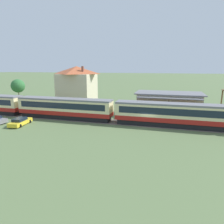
{
  "coord_description": "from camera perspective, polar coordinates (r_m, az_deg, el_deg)",
  "views": [
    {
      "loc": [
        2.83,
        -33.67,
        10.0
      ],
      "look_at": [
        -6.83,
        1.35,
        1.76
      ],
      "focal_mm": 32.0,
      "sensor_mm": 36.0,
      "label": 1
    }
  ],
  "objects": [
    {
      "name": "parked_car_yellow",
      "position": [
        38.54,
        -24.74,
        -2.51
      ],
      "size": [
        2.6,
        4.88,
        1.3
      ],
      "rotation": [
        0.0,
        0.0,
        1.69
      ],
      "color": "yellow",
      "rests_on": "ground_plane"
    },
    {
      "name": "station_house_terracotta_roof",
      "position": [
        57.36,
        -9.96,
        7.81
      ],
      "size": [
        10.05,
        8.96,
        10.18
      ],
      "color": "beige",
      "rests_on": "ground_plane"
    },
    {
      "name": "ground_plane",
      "position": [
        35.24,
        10.2,
        -3.92
      ],
      "size": [
        600.0,
        600.0,
        0.0
      ],
      "primitive_type": "plane",
      "color": "#566B42"
    },
    {
      "name": "passenger_train",
      "position": [
        36.48,
        0.99,
        0.49
      ],
      "size": [
        79.68,
        3.08,
        4.04
      ],
      "color": "#AD1E19",
      "rests_on": "ground_plane"
    },
    {
      "name": "yard_tree_1",
      "position": [
        59.54,
        -8.89,
        7.62
      ],
      "size": [
        4.35,
        4.35,
        6.99
      ],
      "color": "brown",
      "rests_on": "ground_plane"
    },
    {
      "name": "station_building",
      "position": [
        43.96,
        15.81,
        2.34
      ],
      "size": [
        13.67,
        8.53,
        4.76
      ],
      "color": "#BCB293",
      "rests_on": "ground_plane"
    },
    {
      "name": "railway_track",
      "position": [
        35.95,
        15.28,
        -3.83
      ],
      "size": [
        131.06,
        3.6,
        0.04
      ],
      "color": "#665B51",
      "rests_on": "ground_plane"
    },
    {
      "name": "yard_tree_0",
      "position": [
        73.5,
        -25.28,
        6.76
      ],
      "size": [
        4.41,
        4.41,
        6.05
      ],
      "color": "brown",
      "rests_on": "ground_plane"
    }
  ]
}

